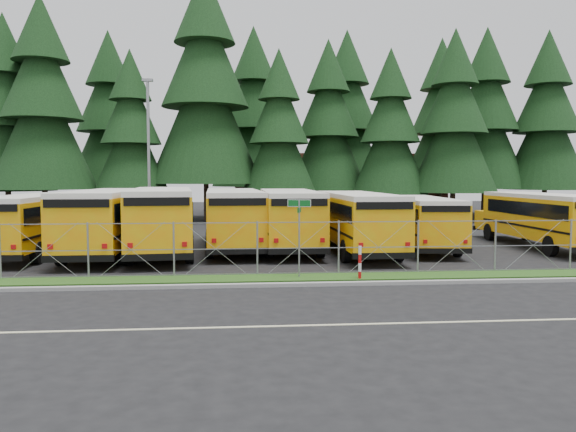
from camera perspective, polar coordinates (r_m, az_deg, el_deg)
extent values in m
plane|color=black|center=(22.10, 7.25, -5.43)|extent=(120.00, 120.00, 0.00)
cube|color=gray|center=(19.12, 9.26, -6.74)|extent=(50.00, 0.25, 0.12)
cube|color=#193F12|center=(20.46, 8.28, -6.11)|extent=(50.00, 1.40, 0.06)
cube|color=beige|center=(14.55, 14.12, -10.45)|extent=(50.00, 0.12, 0.01)
cube|color=brown|center=(62.22, 4.79, 3.43)|extent=(22.00, 10.00, 6.00)
cylinder|color=gray|center=(19.89, 1.14, -2.37)|extent=(0.06, 0.06, 2.80)
cube|color=#0D5D1D|center=(19.79, 1.15, 1.31)|extent=(0.77, 0.27, 0.22)
cube|color=white|center=(19.79, 1.15, 1.31)|extent=(0.81, 0.27, 0.26)
cube|color=#0D5D1D|center=(19.80, 1.15, 0.62)|extent=(0.19, 0.53, 0.18)
cylinder|color=#B20C0C|center=(19.82, 7.31, -4.76)|extent=(0.11, 0.11, 1.20)
cylinder|color=gray|center=(39.12, -13.96, 5.92)|extent=(0.20, 0.20, 10.00)
cube|color=gray|center=(39.62, -14.08, 13.24)|extent=(0.70, 0.35, 0.18)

